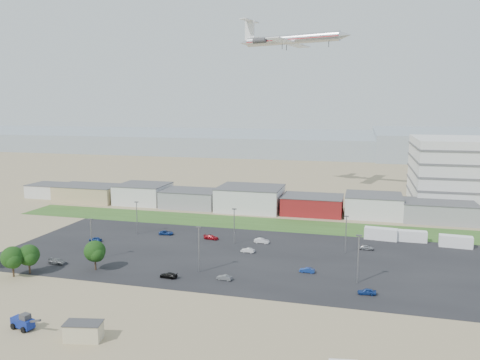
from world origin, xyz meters
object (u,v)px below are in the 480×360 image
(parked_car_3, at_px, (169,275))
(parked_car_6, at_px, (211,237))
(telehandler, at_px, (23,321))
(parked_car_5, at_px, (95,239))
(portable_shed, at_px, (84,331))
(parked_car_9, at_px, (166,233))
(parked_car_13, at_px, (224,277))
(box_trailer_a, at_px, (381,234))
(parked_car_2, at_px, (367,292))
(parked_car_1, at_px, (307,270))
(parked_car_10, at_px, (58,261))
(airliner, at_px, (292,39))
(parked_car_8, at_px, (367,248))
(parked_car_11, at_px, (262,241))
(parked_car_7, at_px, (248,250))

(parked_car_3, bearing_deg, parked_car_6, -173.39)
(telehandler, distance_m, parked_car_5, 50.67)
(portable_shed, relative_size, parked_car_9, 1.40)
(parked_car_13, bearing_deg, box_trailer_a, 147.19)
(box_trailer_a, bearing_deg, parked_car_2, -89.35)
(parked_car_3, bearing_deg, parked_car_5, -118.28)
(parked_car_2, bearing_deg, portable_shed, -58.21)
(box_trailer_a, height_order, parked_car_5, box_trailer_a)
(box_trailer_a, xyz_separation_m, parked_car_1, (-16.42, -31.16, -1.06))
(parked_car_3, xyz_separation_m, parked_car_10, (-28.33, 1.58, 0.08))
(parked_car_2, distance_m, parked_car_10, 69.07)
(telehandler, bearing_deg, parked_car_1, 56.42)
(airliner, bearing_deg, portable_shed, -80.78)
(parked_car_8, xyz_separation_m, parked_car_11, (-27.09, -0.98, 0.05))
(telehandler, bearing_deg, airliner, 93.69)
(parked_car_7, bearing_deg, parked_car_6, -120.50)
(parked_car_3, height_order, parked_car_7, parked_car_3)
(box_trailer_a, xyz_separation_m, parked_car_13, (-32.71, -40.08, -1.07))
(parked_car_5, bearing_deg, box_trailer_a, 112.55)
(portable_shed, relative_size, parked_car_8, 1.62)
(parked_car_1, xyz_separation_m, parked_car_7, (-16.04, 10.61, 0.00))
(parked_car_11, bearing_deg, parked_car_6, 93.42)
(box_trailer_a, height_order, parked_car_11, box_trailer_a)
(parked_car_1, bearing_deg, parked_car_11, -140.44)
(telehandler, distance_m, parked_car_9, 59.08)
(parked_car_10, bearing_deg, parked_car_7, -62.33)
(portable_shed, relative_size, parked_car_2, 1.64)
(box_trailer_a, xyz_separation_m, parked_car_7, (-32.46, -20.55, -1.05))
(parked_car_6, bearing_deg, parked_car_10, 141.20)
(parked_car_1, xyz_separation_m, parked_car_3, (-28.09, -10.79, 0.01))
(parked_car_8, relative_size, parked_car_10, 0.80)
(parked_car_5, relative_size, parked_car_7, 1.05)
(parked_car_2, relative_size, parked_car_11, 0.89)
(parked_car_9, height_order, parked_car_13, parked_car_9)
(parked_car_9, relative_size, parked_car_13, 1.26)
(box_trailer_a, height_order, airliner, airliner)
(parked_car_8, distance_m, parked_car_9, 55.17)
(telehandler, bearing_deg, parked_car_5, 122.81)
(parked_car_1, distance_m, parked_car_8, 24.08)
(parked_car_7, height_order, parked_car_13, parked_car_7)
(portable_shed, relative_size, parked_car_3, 1.48)
(portable_shed, distance_m, parked_car_7, 51.67)
(parked_car_7, bearing_deg, parked_car_1, 61.22)
(parked_car_11, bearing_deg, portable_shed, 168.33)
(parked_car_9, distance_m, parked_car_11, 28.11)
(portable_shed, xyz_separation_m, parked_car_10, (-26.40, 29.91, -0.81))
(telehandler, bearing_deg, parked_car_11, 78.53)
(parked_car_10, bearing_deg, parked_car_1, -79.20)
(parked_car_5, relative_size, parked_car_6, 0.86)
(parked_car_13, bearing_deg, parked_car_11, -177.38)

